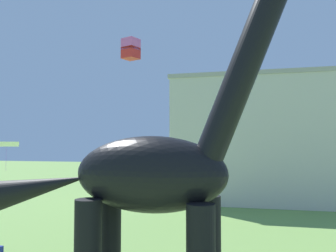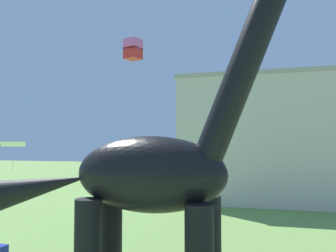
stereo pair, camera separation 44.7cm
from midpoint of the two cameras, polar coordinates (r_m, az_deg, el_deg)
dinosaur_sculpture at (r=14.63m, az=-2.34°, el=-7.81°), size 14.89×3.15×15.56m
kite_near_high at (r=28.25m, az=-23.42°, el=-2.73°), size 2.09×2.01×2.13m
kite_mid_right at (r=19.36m, az=-5.03°, el=12.30°), size 0.98×0.98×1.08m
background_building_block at (r=44.24m, az=15.89°, el=-2.05°), size 20.32×10.28×15.02m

